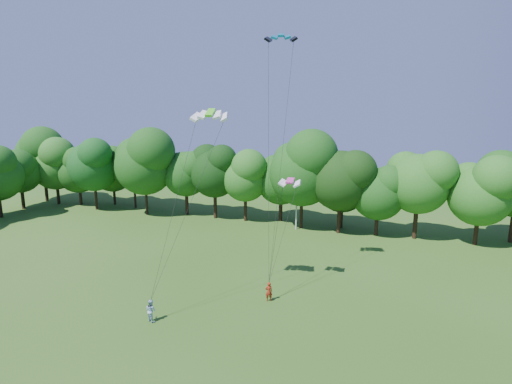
% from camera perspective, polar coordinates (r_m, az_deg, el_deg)
% --- Properties ---
extents(ground, '(160.00, 160.00, 0.00)m').
position_cam_1_polar(ground, '(26.83, -14.46, -23.79)').
color(ground, '#2C5015').
rests_on(ground, ground).
extents(utility_pole, '(1.68, 0.35, 8.44)m').
position_cam_1_polar(utility_pole, '(53.13, 5.82, -0.83)').
color(utility_pole, '#B8B9AF').
rests_on(utility_pole, ground).
extents(kite_flyer_left, '(0.71, 0.63, 1.64)m').
position_cam_1_polar(kite_flyer_left, '(33.91, 1.84, -14.03)').
color(kite_flyer_left, maroon).
rests_on(kite_flyer_left, ground).
extents(kite_flyer_right, '(1.00, 0.89, 1.70)m').
position_cam_1_polar(kite_flyer_right, '(31.91, -14.78, -16.04)').
color(kite_flyer_right, '#A2C3E0').
rests_on(kite_flyer_right, ground).
extents(kite_teal, '(2.78, 1.76, 0.49)m').
position_cam_1_polar(kite_teal, '(34.84, 3.59, 21.44)').
color(kite_teal, '#046484').
rests_on(kite_teal, ground).
extents(kite_green, '(2.97, 1.69, 0.68)m').
position_cam_1_polar(kite_green, '(31.43, -6.56, 11.20)').
color(kite_green, '#54E522').
rests_on(kite_green, ground).
extents(kite_pink, '(1.86, 0.89, 0.44)m').
position_cam_1_polar(kite_pink, '(34.02, 4.89, 1.63)').
color(kite_pink, '#D0399A').
rests_on(kite_pink, ground).
extents(tree_back_west, '(8.71, 8.71, 12.67)m').
position_cam_1_polar(tree_back_west, '(68.73, -22.24, 4.11)').
color(tree_back_west, black).
rests_on(tree_back_west, ground).
extents(tree_back_center, '(8.47, 8.47, 12.33)m').
position_cam_1_polar(tree_back_center, '(51.80, 11.99, 2.46)').
color(tree_back_center, black).
rests_on(tree_back_center, ground).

